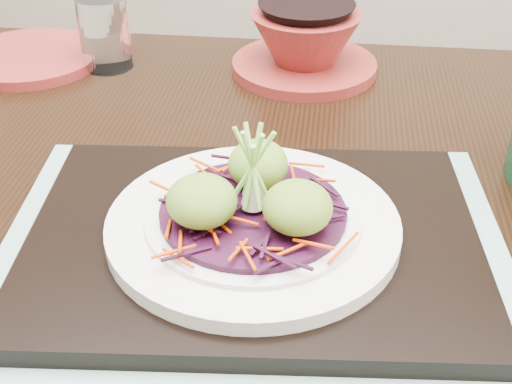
# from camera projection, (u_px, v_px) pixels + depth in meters

# --- Properties ---
(dining_table) EXTENTS (1.11, 0.74, 0.69)m
(dining_table) POSITION_uv_depth(u_px,v_px,m) (227.00, 266.00, 0.70)
(dining_table) COLOR black
(dining_table) RESTS_ON ground
(placemat) EXTENTS (0.43, 0.35, 0.00)m
(placemat) POSITION_uv_depth(u_px,v_px,m) (253.00, 250.00, 0.57)
(placemat) COLOR #7CA099
(placemat) RESTS_ON dining_table
(serving_tray) EXTENTS (0.37, 0.29, 0.02)m
(serving_tray) POSITION_uv_depth(u_px,v_px,m) (253.00, 240.00, 0.57)
(serving_tray) COLOR black
(serving_tray) RESTS_ON placemat
(white_plate) EXTENTS (0.23, 0.23, 0.02)m
(white_plate) POSITION_uv_depth(u_px,v_px,m) (253.00, 224.00, 0.56)
(white_plate) COLOR silver
(white_plate) RESTS_ON serving_tray
(cabbage_bed) EXTENTS (0.15, 0.15, 0.01)m
(cabbage_bed) POSITION_uv_depth(u_px,v_px,m) (253.00, 212.00, 0.55)
(cabbage_bed) COLOR #2E0923
(cabbage_bed) RESTS_ON white_plate
(carrot_julienne) EXTENTS (0.18, 0.18, 0.01)m
(carrot_julienne) POSITION_uv_depth(u_px,v_px,m) (253.00, 205.00, 0.55)
(carrot_julienne) COLOR #C63303
(carrot_julienne) RESTS_ON cabbage_bed
(guacamole_scoops) EXTENTS (0.13, 0.11, 0.04)m
(guacamole_scoops) POSITION_uv_depth(u_px,v_px,m) (253.00, 190.00, 0.54)
(guacamole_scoops) COLOR olive
(guacamole_scoops) RESTS_ON cabbage_bed
(scallion_garnish) EXTENTS (0.05, 0.05, 0.08)m
(scallion_garnish) POSITION_uv_depth(u_px,v_px,m) (253.00, 170.00, 0.53)
(scallion_garnish) COLOR #8ACE52
(scallion_garnish) RESTS_ON cabbage_bed
(terracotta_side_plate) EXTENTS (0.18, 0.18, 0.01)m
(terracotta_side_plate) POSITION_uv_depth(u_px,v_px,m) (31.00, 58.00, 0.89)
(terracotta_side_plate) COLOR maroon
(terracotta_side_plate) RESTS_ON dining_table
(water_glass) EXTENTS (0.08, 0.08, 0.09)m
(water_glass) POSITION_uv_depth(u_px,v_px,m) (105.00, 33.00, 0.86)
(water_glass) COLOR white
(water_glass) RESTS_ON dining_table
(terracotta_bowl_set) EXTENTS (0.22, 0.22, 0.07)m
(terracotta_bowl_set) POSITION_uv_depth(u_px,v_px,m) (305.00, 46.00, 0.85)
(terracotta_bowl_set) COLOR maroon
(terracotta_bowl_set) RESTS_ON dining_table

